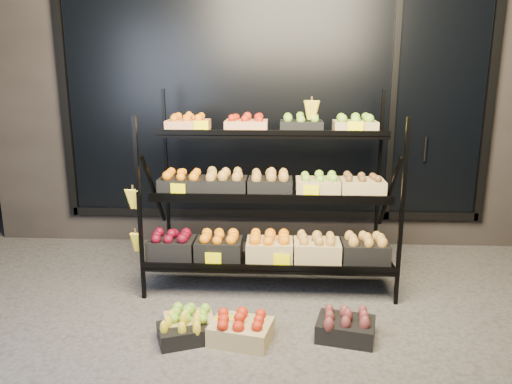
# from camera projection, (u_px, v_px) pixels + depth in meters

# --- Properties ---
(ground) EXTENTS (24.00, 24.00, 0.00)m
(ground) POSITION_uv_depth(u_px,v_px,m) (268.00, 311.00, 3.90)
(ground) COLOR #514F4C
(ground) RESTS_ON ground
(building) EXTENTS (6.00, 2.08, 3.50)m
(building) POSITION_uv_depth(u_px,v_px,m) (275.00, 77.00, 5.98)
(building) COLOR #2D2826
(building) RESTS_ON ground
(display_rack) EXTENTS (2.18, 1.02, 1.69)m
(display_rack) POSITION_uv_depth(u_px,v_px,m) (269.00, 195.00, 4.29)
(display_rack) COLOR black
(display_rack) RESTS_ON ground
(tag_floor_a) EXTENTS (0.13, 0.01, 0.12)m
(tag_floor_a) POSITION_uv_depth(u_px,v_px,m) (224.00, 329.00, 3.51)
(tag_floor_a) COLOR #FFF900
(tag_floor_a) RESTS_ON ground
(floor_crate_left) EXTENTS (0.40, 0.34, 0.18)m
(floor_crate_left) POSITION_uv_depth(u_px,v_px,m) (189.00, 321.00, 3.57)
(floor_crate_left) COLOR tan
(floor_crate_left) RESTS_ON ground
(floor_crate_midleft) EXTENTS (0.41, 0.36, 0.18)m
(floor_crate_midleft) POSITION_uv_depth(u_px,v_px,m) (183.00, 330.00, 3.45)
(floor_crate_midleft) COLOR black
(floor_crate_midleft) RESTS_ON ground
(floor_crate_midright) EXTENTS (0.47, 0.39, 0.21)m
(floor_crate_midright) POSITION_uv_depth(u_px,v_px,m) (241.00, 329.00, 3.45)
(floor_crate_midright) COLOR tan
(floor_crate_midright) RESTS_ON ground
(floor_crate_right) EXTENTS (0.45, 0.37, 0.20)m
(floor_crate_right) POSITION_uv_depth(u_px,v_px,m) (346.00, 326.00, 3.49)
(floor_crate_right) COLOR black
(floor_crate_right) RESTS_ON ground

